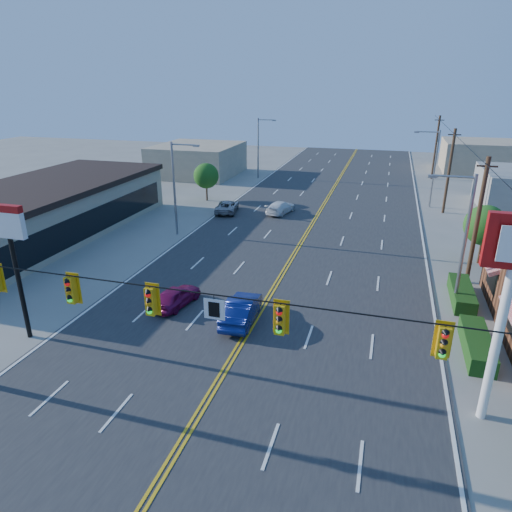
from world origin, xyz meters
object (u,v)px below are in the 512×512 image
(car_blue, at_px, (241,310))
(car_silver, at_px, (227,207))
(kfc_pylon, at_px, (510,280))
(car_magenta, at_px, (176,297))
(car_white, at_px, (281,208))
(pizza_hut_sign, at_px, (11,245))
(signal_span, at_px, (180,319))

(car_blue, bearing_deg, car_silver, -71.53)
(kfc_pylon, bearing_deg, car_magenta, 161.45)
(car_magenta, bearing_deg, car_white, -82.69)
(car_white, bearing_deg, pizza_hut_sign, 88.19)
(kfc_pylon, distance_m, pizza_hut_sign, 22.02)
(car_blue, bearing_deg, pizza_hut_sign, 21.20)
(signal_span, height_order, pizza_hut_sign, signal_span)
(signal_span, bearing_deg, pizza_hut_sign, 159.81)
(pizza_hut_sign, distance_m, car_blue, 12.16)
(kfc_pylon, relative_size, car_magenta, 2.38)
(pizza_hut_sign, xyz_separation_m, car_blue, (10.30, 4.67, -4.47))
(car_white, bearing_deg, kfc_pylon, 131.88)
(car_blue, bearing_deg, kfc_pylon, 155.03)
(car_magenta, xyz_separation_m, car_white, (1.28, 21.62, 0.00))
(signal_span, relative_size, car_silver, 5.61)
(pizza_hut_sign, relative_size, car_magenta, 1.92)
(car_magenta, relative_size, car_white, 0.85)
(car_magenta, xyz_separation_m, car_silver, (-4.09, 20.47, -0.01))
(car_blue, relative_size, car_white, 1.02)
(signal_span, distance_m, pizza_hut_sign, 11.60)
(pizza_hut_sign, relative_size, car_silver, 1.58)
(car_white, distance_m, car_silver, 5.49)
(signal_span, xyz_separation_m, kfc_pylon, (11.12, 4.00, 1.16))
(signal_span, distance_m, car_blue, 9.64)
(signal_span, bearing_deg, car_magenta, 117.59)
(signal_span, height_order, car_silver, signal_span)
(car_silver, bearing_deg, signal_span, 96.18)
(signal_span, distance_m, car_white, 31.49)
(pizza_hut_sign, relative_size, car_blue, 1.59)
(car_blue, xyz_separation_m, car_silver, (-8.41, 21.17, -0.11))
(car_magenta, xyz_separation_m, car_blue, (4.32, -0.70, 0.10))
(car_magenta, height_order, car_white, car_white)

